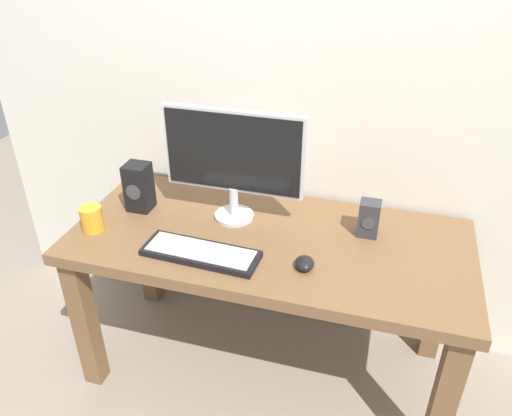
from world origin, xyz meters
TOP-DOWN VIEW (x-y plane):
  - ground_plane at (0.00, 0.00)m, footprint 6.00×6.00m
  - wall_back at (0.00, 0.39)m, footprint 2.92×0.04m
  - desk at (0.00, 0.00)m, footprint 1.54×0.70m
  - monitor at (-0.17, 0.10)m, footprint 0.56×0.16m
  - keyboard_primary at (-0.21, -0.19)m, footprint 0.44×0.17m
  - mouse at (0.17, -0.16)m, footprint 0.09×0.10m
  - speaker_right at (0.36, 0.12)m, footprint 0.08×0.07m
  - speaker_left at (-0.57, 0.06)m, footprint 0.10×0.10m
  - coffee_mug at (-0.68, -0.15)m, footprint 0.09×0.09m

SIDE VIEW (x-z plane):
  - ground_plane at x=0.00m, z-range 0.00..0.00m
  - desk at x=0.00m, z-range 0.25..0.95m
  - keyboard_primary at x=-0.21m, z-range 0.71..0.73m
  - mouse at x=0.17m, z-range 0.71..0.75m
  - coffee_mug at x=-0.68m, z-range 0.71..0.81m
  - speaker_right at x=0.36m, z-range 0.71..0.85m
  - speaker_left at x=-0.57m, z-range 0.71..0.91m
  - monitor at x=-0.17m, z-range 0.74..1.20m
  - wall_back at x=0.00m, z-range 0.00..3.00m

